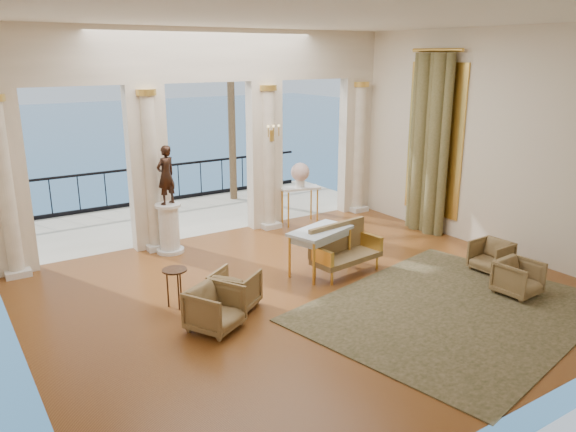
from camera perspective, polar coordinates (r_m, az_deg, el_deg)
floor at (r=9.77m, az=2.36°, el=-7.84°), size 9.00×9.00×0.00m
room_walls at (r=8.12m, az=7.23°, el=8.31°), size 9.00×9.00×9.00m
arcade at (r=12.31m, az=-8.04°, el=9.52°), size 9.00×0.56×4.50m
terrace at (r=14.61m, az=-10.98°, el=-0.13°), size 10.00×3.60×0.10m
balustrade at (r=15.95m, az=-13.29°, el=2.80°), size 9.00×0.06×1.03m
palm_tree at (r=15.61m, az=-5.94°, el=16.50°), size 2.00×2.00×4.50m
curtain at (r=13.06m, az=14.09°, el=7.07°), size 0.33×1.40×4.09m
window_frame at (r=13.19m, az=14.68°, el=7.47°), size 0.04×1.60×3.40m
wall_sconce at (r=12.75m, az=-1.61°, el=8.28°), size 0.30×0.11×0.33m
rug at (r=9.51m, az=16.33°, el=-9.15°), size 5.29×4.49×0.02m
armchair_a at (r=8.49m, az=-7.42°, el=-9.15°), size 0.93×0.91×0.72m
armchair_b at (r=10.34m, az=22.36°, el=-5.70°), size 0.69×0.65×0.67m
armchair_c at (r=11.27m, az=19.94°, el=-3.71°), size 0.62×0.66×0.66m
armchair_d at (r=9.14m, az=-5.40°, el=-7.28°), size 0.90×0.91×0.69m
settee at (r=10.57m, az=5.61°, el=-3.34°), size 1.46×0.75×0.93m
game_table at (r=10.43m, az=3.31°, el=-1.83°), size 1.37×1.00×0.85m
pedestal at (r=11.81m, az=-11.97°, el=-1.32°), size 0.57×0.57×1.04m
statue at (r=11.53m, az=-12.30°, el=4.08°), size 0.51×0.42×1.20m
console_table at (r=13.49m, az=1.23°, el=2.32°), size 1.01×0.58×0.90m
urn at (r=13.38m, az=1.25°, el=4.36°), size 0.44×0.44×0.59m
side_table at (r=9.24m, az=-11.43°, el=-5.86°), size 0.40×0.40×0.65m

